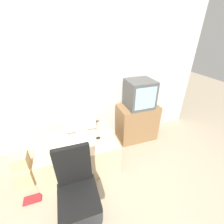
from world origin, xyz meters
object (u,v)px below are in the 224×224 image
object	(u,v)px
office_chair	(78,193)
main_monitor	(80,124)
crt_tv	(140,94)
cardboard_box_lower	(25,174)
book	(33,199)
keyboard	(81,142)
mouse	(98,138)

from	to	relation	value
office_chair	main_monitor	bearing A→B (deg)	78.24
crt_tv	cardboard_box_lower	bearing A→B (deg)	-168.44
book	keyboard	bearing A→B (deg)	25.27
main_monitor	keyboard	bearing A→B (deg)	-99.66
crt_tv	office_chair	bearing A→B (deg)	-139.20
mouse	crt_tv	bearing A→B (deg)	24.30
office_chair	book	world-z (taller)	office_chair
keyboard	mouse	distance (m)	0.25
main_monitor	book	xyz separation A→B (m)	(-0.76, -0.54, -0.67)
main_monitor	crt_tv	xyz separation A→B (m)	(1.08, 0.19, 0.27)
main_monitor	mouse	xyz separation A→B (m)	(0.22, -0.20, -0.18)
cardboard_box_lower	main_monitor	bearing A→B (deg)	13.27
office_chair	book	bearing A→B (deg)	147.95
cardboard_box_lower	keyboard	bearing A→B (deg)	0.41
main_monitor	crt_tv	bearing A→B (deg)	10.18
cardboard_box_lower	book	size ratio (longest dim) A/B	1.31
main_monitor	cardboard_box_lower	distance (m)	1.04
keyboard	book	bearing A→B (deg)	-154.73
mouse	office_chair	world-z (taller)	office_chair
book	crt_tv	bearing A→B (deg)	21.75
main_monitor	office_chair	world-z (taller)	office_chair
keyboard	mouse	world-z (taller)	mouse
crt_tv	office_chair	size ratio (longest dim) A/B	0.52
keyboard	cardboard_box_lower	xyz separation A→B (m)	(-0.83, -0.01, -0.35)
office_chair	cardboard_box_lower	size ratio (longest dim) A/B	3.36
keyboard	office_chair	size ratio (longest dim) A/B	0.40
keyboard	cardboard_box_lower	world-z (taller)	keyboard
main_monitor	cardboard_box_lower	size ratio (longest dim) A/B	1.72
crt_tv	cardboard_box_lower	size ratio (longest dim) A/B	1.73
main_monitor	office_chair	bearing A→B (deg)	-101.76
mouse	main_monitor	bearing A→B (deg)	138.16
keyboard	crt_tv	distance (m)	1.27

